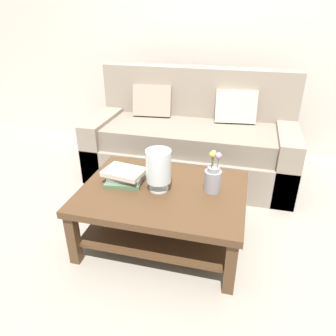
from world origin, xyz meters
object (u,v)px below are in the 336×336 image
coffee_table (163,204)px  glass_hurricane_vase (159,167)px  flower_pitcher (213,178)px  couch (192,141)px  book_stack_main (125,176)px

coffee_table → glass_hurricane_vase: size_ratio=3.86×
coffee_table → flower_pitcher: bearing=12.5°
couch → coffee_table: size_ratio=1.74×
couch → book_stack_main: (-0.30, -1.12, 0.13)m
couch → coffee_table: (0.00, -1.15, -0.04)m
glass_hurricane_vase → flower_pitcher: 0.39m
couch → flower_pitcher: (0.35, -1.07, 0.18)m
couch → glass_hurricane_vase: 1.18m
glass_hurricane_vase → couch: bearing=88.7°
coffee_table → book_stack_main: book_stack_main is taller
coffee_table → book_stack_main: bearing=174.8°
couch → glass_hurricane_vase: couch is taller
couch → book_stack_main: 1.16m
book_stack_main → couch: bearing=75.2°
book_stack_main → glass_hurricane_vase: glass_hurricane_vase is taller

